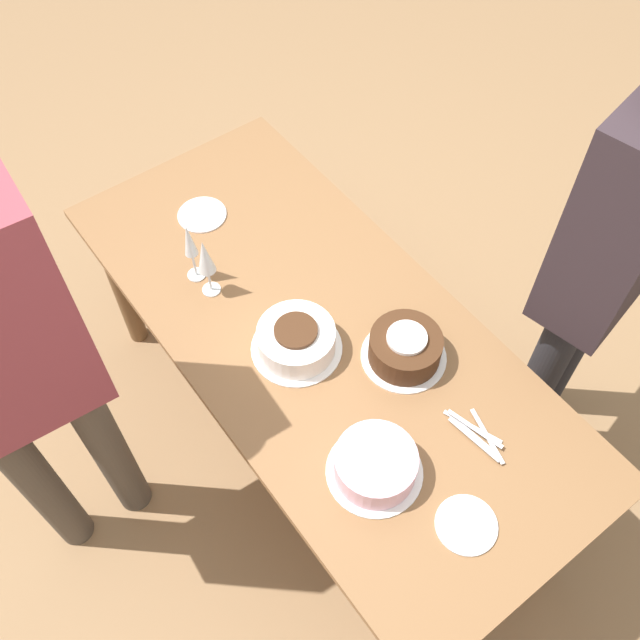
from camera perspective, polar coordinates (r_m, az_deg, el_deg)
ground_plane at (r=2.71m, az=-0.00°, el=-9.39°), size 12.00×12.00×0.00m
dining_table at (r=2.17m, az=-0.00°, el=-2.31°), size 1.79×0.79×0.72m
cake_center_white at (r=2.01m, az=-1.91°, el=-1.61°), size 0.26×0.26×0.10m
cake_front_chocolate at (r=2.01m, az=6.82°, el=-2.24°), size 0.24×0.24×0.11m
cake_back_decorated at (r=1.84m, az=4.45°, el=-11.49°), size 0.25×0.25×0.09m
wine_glass_near at (r=2.08m, az=-9.18°, el=4.91°), size 0.06×0.06×0.22m
wine_glass_far at (r=2.13m, az=-10.39°, el=6.06°), size 0.06×0.06×0.22m
dessert_plate_left at (r=1.86m, az=11.62°, el=-15.76°), size 0.16×0.16×0.01m
dessert_plate_right at (r=2.40m, az=-9.42°, el=8.31°), size 0.16×0.16×0.01m
fork_pile at (r=1.95m, az=12.43°, el=-8.86°), size 0.21×0.08×0.01m
person_cutting at (r=2.08m, az=22.46°, el=5.33°), size 0.30×0.44×1.64m
person_watching at (r=1.84m, az=-24.09°, el=-3.05°), size 0.24×0.41×1.68m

